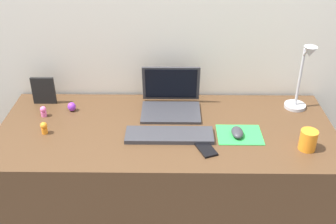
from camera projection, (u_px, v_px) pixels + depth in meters
name	position (u px, v px, depth m)	size (l,w,h in m)	color
back_wall	(167.00, 76.00, 2.28)	(2.83, 0.05, 1.67)	silver
desk	(166.00, 187.00, 2.18)	(1.63, 0.69, 0.74)	#4C331E
laptop	(171.00, 99.00, 2.13)	(0.30, 0.25, 0.21)	#333338
keyboard	(169.00, 135.00, 1.92)	(0.41, 0.13, 0.02)	#333338
mousepad	(239.00, 135.00, 1.94)	(0.21, 0.17, 0.00)	green
mouse	(237.00, 132.00, 1.92)	(0.06, 0.10, 0.03)	#333338
cell_phone	(205.00, 148.00, 1.84)	(0.06, 0.13, 0.01)	black
desk_lamp	(302.00, 80.00, 2.05)	(0.11, 0.16, 0.38)	#B7B7BC
picture_frame	(44.00, 91.00, 2.17)	(0.12, 0.02, 0.15)	black
coffee_mug	(308.00, 140.00, 1.82)	(0.08, 0.08, 0.09)	orange
toy_figurine_purple	(72.00, 107.00, 2.13)	(0.04, 0.04, 0.05)	purple
toy_figurine_pink	(43.00, 111.00, 2.08)	(0.03, 0.03, 0.06)	pink
toy_figurine_orange	(44.00, 128.00, 1.94)	(0.03, 0.03, 0.06)	orange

